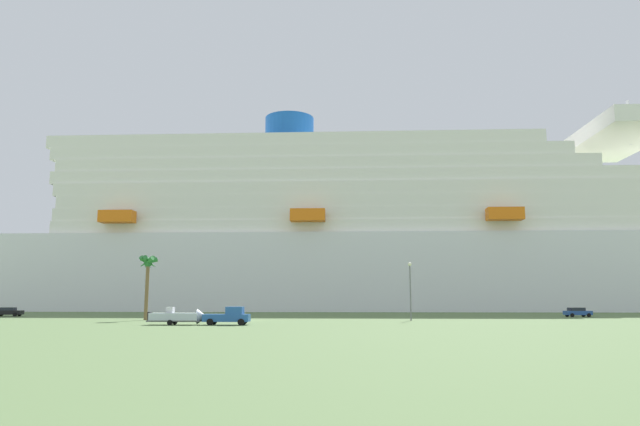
{
  "coord_description": "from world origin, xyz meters",
  "views": [
    {
      "loc": [
        16.53,
        -79.61,
        3.35
      ],
      "look_at": [
        8.52,
        31.23,
        20.28
      ],
      "focal_mm": 31.08,
      "sensor_mm": 36.0,
      "label": 1
    }
  ],
  "objects_px": {
    "palm_tree": "(148,268)",
    "street_lamp": "(410,283)",
    "small_boat_on_trailer": "(181,317)",
    "parked_car_black_coupe": "(8,312)",
    "pickup_truck": "(229,316)",
    "parked_car_blue_suv": "(577,312)",
    "cruise_ship": "(391,242)"
  },
  "relations": [
    {
      "from": "street_lamp",
      "to": "parked_car_black_coupe",
      "type": "xyz_separation_m",
      "value": [
        -69.26,
        12.4,
        -4.62
      ]
    },
    {
      "from": "palm_tree",
      "to": "parked_car_black_coupe",
      "type": "bearing_deg",
      "value": 155.65
    },
    {
      "from": "palm_tree",
      "to": "parked_car_black_coupe",
      "type": "relative_size",
      "value": 1.95
    },
    {
      "from": "parked_car_black_coupe",
      "to": "small_boat_on_trailer",
      "type": "bearing_deg",
      "value": -34.25
    },
    {
      "from": "cruise_ship",
      "to": "parked_car_black_coupe",
      "type": "relative_size",
      "value": 47.18
    },
    {
      "from": "palm_tree",
      "to": "parked_car_blue_suv",
      "type": "distance_m",
      "value": 71.5
    },
    {
      "from": "palm_tree",
      "to": "parked_car_black_coupe",
      "type": "height_order",
      "value": "palm_tree"
    },
    {
      "from": "small_boat_on_trailer",
      "to": "street_lamp",
      "type": "relative_size",
      "value": 0.98
    },
    {
      "from": "parked_car_black_coupe",
      "to": "palm_tree",
      "type": "bearing_deg",
      "value": -24.35
    },
    {
      "from": "palm_tree",
      "to": "small_boat_on_trailer",
      "type": "bearing_deg",
      "value": -54.33
    },
    {
      "from": "palm_tree",
      "to": "parked_car_black_coupe",
      "type": "distance_m",
      "value": 33.92
    },
    {
      "from": "palm_tree",
      "to": "parked_car_blue_suv",
      "type": "height_order",
      "value": "palm_tree"
    },
    {
      "from": "pickup_truck",
      "to": "street_lamp",
      "type": "height_order",
      "value": "street_lamp"
    },
    {
      "from": "street_lamp",
      "to": "pickup_truck",
      "type": "bearing_deg",
      "value": -147.94
    },
    {
      "from": "pickup_truck",
      "to": "parked_car_blue_suv",
      "type": "height_order",
      "value": "pickup_truck"
    },
    {
      "from": "street_lamp",
      "to": "cruise_ship",
      "type": "bearing_deg",
      "value": 89.27
    },
    {
      "from": "small_boat_on_trailer",
      "to": "palm_tree",
      "type": "distance_m",
      "value": 17.94
    },
    {
      "from": "pickup_truck",
      "to": "street_lamp",
      "type": "bearing_deg",
      "value": 32.06
    },
    {
      "from": "small_boat_on_trailer",
      "to": "street_lamp",
      "type": "height_order",
      "value": "street_lamp"
    },
    {
      "from": "parked_car_blue_suv",
      "to": "parked_car_black_coupe",
      "type": "relative_size",
      "value": 0.93
    },
    {
      "from": "parked_car_blue_suv",
      "to": "pickup_truck",
      "type": "bearing_deg",
      "value": -149.28
    },
    {
      "from": "pickup_truck",
      "to": "parked_car_blue_suv",
      "type": "bearing_deg",
      "value": 30.72
    },
    {
      "from": "cruise_ship",
      "to": "palm_tree",
      "type": "distance_m",
      "value": 76.05
    },
    {
      "from": "palm_tree",
      "to": "street_lamp",
      "type": "height_order",
      "value": "palm_tree"
    },
    {
      "from": "street_lamp",
      "to": "parked_car_blue_suv",
      "type": "relative_size",
      "value": 1.84
    },
    {
      "from": "palm_tree",
      "to": "street_lamp",
      "type": "xyz_separation_m",
      "value": [
        38.99,
        1.31,
        -2.19
      ]
    },
    {
      "from": "pickup_truck",
      "to": "parked_car_blue_suv",
      "type": "distance_m",
      "value": 61.84
    },
    {
      "from": "street_lamp",
      "to": "parked_car_blue_suv",
      "type": "bearing_deg",
      "value": 29.64
    },
    {
      "from": "cruise_ship",
      "to": "small_boat_on_trailer",
      "type": "bearing_deg",
      "value": -111.19
    },
    {
      "from": "street_lamp",
      "to": "parked_car_blue_suv",
      "type": "xyz_separation_m",
      "value": [
        29.8,
        16.96,
        -4.62
      ]
    },
    {
      "from": "pickup_truck",
      "to": "street_lamp",
      "type": "xyz_separation_m",
      "value": [
        23.36,
        14.63,
        4.41
      ]
    },
    {
      "from": "pickup_truck",
      "to": "palm_tree",
      "type": "bearing_deg",
      "value": 139.54
    }
  ]
}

